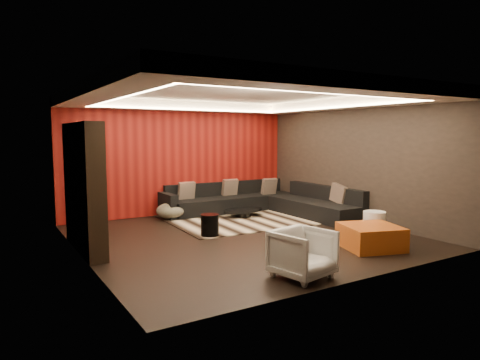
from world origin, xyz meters
TOP-DOWN VIEW (x-y plane):
  - floor at (0.00, 0.00)m, footprint 6.00×6.00m
  - ceiling at (0.00, 0.00)m, footprint 6.00×6.00m
  - wall_back at (0.00, 3.01)m, footprint 6.00×0.02m
  - wall_left at (-3.01, 0.00)m, footprint 0.02×6.00m
  - wall_right at (3.01, 0.00)m, footprint 0.02×6.00m
  - red_feature_wall at (0.00, 2.97)m, footprint 5.98×0.05m
  - soffit_back at (0.00, 2.70)m, footprint 6.00×0.60m
  - soffit_front at (0.00, -2.70)m, footprint 6.00×0.60m
  - soffit_left at (-2.70, 0.00)m, footprint 0.60×4.80m
  - soffit_right at (2.70, 0.00)m, footprint 0.60×4.80m
  - cove_back at (0.00, 2.36)m, footprint 4.80×0.08m
  - cove_front at (0.00, -2.36)m, footprint 4.80×0.08m
  - cove_left at (-2.36, 0.00)m, footprint 0.08×4.80m
  - cove_right at (2.36, 0.00)m, footprint 0.08×4.80m
  - tv_surround at (-2.85, 0.60)m, footprint 0.30×2.00m
  - tv_screen at (-2.69, 0.60)m, footprint 0.04×1.30m
  - tv_shelf at (-2.69, 0.60)m, footprint 0.04×1.60m
  - rug at (1.20, 1.60)m, footprint 4.12×3.16m
  - coffee_table at (1.07, 1.70)m, footprint 1.13×1.13m
  - drum_stool at (-0.55, 0.35)m, footprint 0.47×0.47m
  - striped_pouf at (-0.55, 2.36)m, footprint 0.91×0.91m
  - white_side_table at (2.09, -1.44)m, footprint 0.50×0.50m
  - orange_ottoman at (1.46, -1.92)m, footprint 1.16×1.16m
  - armchair at (-0.57, -2.50)m, footprint 0.86×0.88m
  - sectional_sofa at (1.73, 1.86)m, footprint 3.65×3.50m
  - throw_pillows at (1.58, 1.98)m, footprint 3.08×2.78m

SIDE VIEW (x-z plane):
  - floor at x=0.00m, z-range -0.02..0.00m
  - rug at x=1.20m, z-range 0.00..0.02m
  - coffee_table at x=1.07m, z-range 0.02..0.20m
  - orange_ottoman at x=1.46m, z-range 0.00..0.41m
  - striped_pouf at x=-0.55m, z-range 0.02..0.40m
  - drum_stool at x=-0.55m, z-range 0.02..0.44m
  - sectional_sofa at x=1.73m, z-range -0.11..0.64m
  - white_side_table at x=2.09m, z-range 0.00..0.53m
  - armchair at x=-0.57m, z-range 0.00..0.68m
  - throw_pillows at x=1.58m, z-range 0.37..0.87m
  - tv_shelf at x=-2.69m, z-range 0.68..0.72m
  - tv_surround at x=-2.85m, z-range 0.00..2.20m
  - wall_back at x=0.00m, z-range 0.00..2.80m
  - wall_left at x=-3.01m, z-range 0.00..2.80m
  - wall_right at x=3.01m, z-range 0.00..2.80m
  - red_feature_wall at x=0.00m, z-range 0.01..2.79m
  - tv_screen at x=-2.69m, z-range 1.05..1.85m
  - cove_back at x=0.00m, z-range 2.58..2.62m
  - cove_front at x=0.00m, z-range 2.58..2.62m
  - cove_left at x=-2.36m, z-range 2.58..2.62m
  - cove_right at x=2.36m, z-range 2.58..2.62m
  - soffit_back at x=0.00m, z-range 2.58..2.80m
  - soffit_front at x=0.00m, z-range 2.58..2.80m
  - soffit_left at x=-2.70m, z-range 2.58..2.80m
  - soffit_right at x=2.70m, z-range 2.58..2.80m
  - ceiling at x=0.00m, z-range 2.80..2.82m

